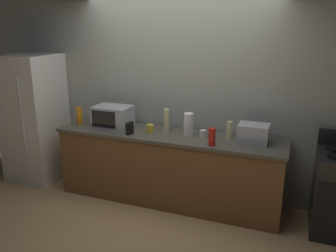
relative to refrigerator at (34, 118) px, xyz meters
The scene contains 14 objects.
ground_plane 2.27m from the refrigerator, 11.03° to the right, with size 8.00×8.00×0.00m, color tan.
back_wall 2.14m from the refrigerator, 11.32° to the left, with size 6.40×0.10×2.70m, color #9EA399.
counter_run 2.10m from the refrigerator, ahead, with size 2.84×0.64×0.90m.
refrigerator is the anchor object (origin of this frame).
microwave 1.27m from the refrigerator, ahead, with size 0.48×0.35×0.27m.
toaster_oven 3.07m from the refrigerator, ahead, with size 0.34×0.26×0.21m, color #B7BABF.
paper_towel_roll 2.30m from the refrigerator, ahead, with size 0.12×0.12×0.27m, color white.
cordless_phone 1.63m from the refrigerator, ahead, with size 0.05×0.11×0.15m, color black.
bottle_hand_soap 1.99m from the refrigerator, ahead, with size 0.07×0.07×0.28m, color beige.
bottle_vinegar 2.79m from the refrigerator, ahead, with size 0.07×0.07×0.20m, color beige.
bottle_hot_sauce 2.66m from the refrigerator, ahead, with size 0.08×0.08×0.20m, color red.
bottle_dish_soap 0.81m from the refrigerator, ahead, with size 0.08×0.08×0.23m, color orange.
mug_white 2.49m from the refrigerator, ahead, with size 0.08×0.08×0.09m, color white.
mug_yellow 1.82m from the refrigerator, ahead, with size 0.08×0.08×0.10m, color yellow.
Camera 1 is at (1.44, -3.36, 2.20)m, focal length 36.88 mm.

